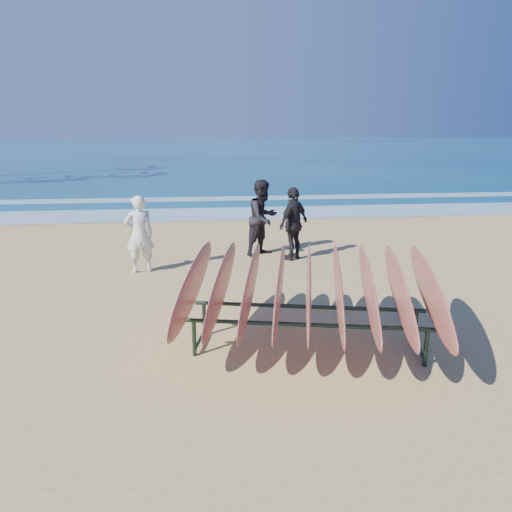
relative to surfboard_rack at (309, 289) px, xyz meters
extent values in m
plane|color=tan|center=(-0.54, 0.65, -0.87)|extent=(120.00, 120.00, 0.00)
plane|color=navy|center=(-0.54, 55.65, -0.86)|extent=(160.00, 160.00, 0.00)
plane|color=white|center=(-0.54, 10.65, -0.86)|extent=(160.00, 160.00, 0.00)
plane|color=white|center=(-0.54, 14.15, -0.86)|extent=(160.00, 160.00, 0.00)
cylinder|color=black|center=(-1.52, -0.01, -0.62)|extent=(0.06, 0.06, 0.50)
cylinder|color=black|center=(1.38, -0.63, -0.62)|extent=(0.06, 0.06, 0.50)
cylinder|color=black|center=(-1.38, 0.63, -0.62)|extent=(0.06, 0.06, 0.50)
cylinder|color=black|center=(1.52, 0.01, -0.62)|extent=(0.06, 0.06, 0.50)
cylinder|color=black|center=(-0.07, -0.32, -0.37)|extent=(3.14, 0.72, 0.06)
cylinder|color=black|center=(0.07, 0.32, -0.37)|extent=(3.14, 0.72, 0.06)
cylinder|color=black|center=(-1.45, 0.31, -0.79)|extent=(0.18, 0.64, 0.04)
cylinder|color=black|center=(1.45, -0.31, -0.79)|extent=(0.18, 0.64, 0.04)
ellipsoid|color=maroon|center=(-1.52, 0.32, 0.01)|extent=(0.64, 2.70, 0.99)
ellipsoid|color=maroon|center=(-1.14, 0.24, 0.01)|extent=(0.64, 2.70, 0.99)
ellipsoid|color=maroon|center=(-0.76, 0.16, 0.01)|extent=(0.64, 2.70, 0.99)
ellipsoid|color=maroon|center=(-0.38, 0.08, 0.01)|extent=(0.64, 2.70, 0.99)
ellipsoid|color=maroon|center=(0.00, 0.00, 0.01)|extent=(0.64, 2.70, 0.99)
ellipsoid|color=maroon|center=(0.38, -0.08, 0.01)|extent=(0.64, 2.70, 0.99)
ellipsoid|color=maroon|center=(0.76, -0.16, 0.01)|extent=(0.64, 2.70, 0.99)
ellipsoid|color=maroon|center=(1.14, -0.24, 0.01)|extent=(0.64, 2.70, 0.99)
ellipsoid|color=maroon|center=(1.52, -0.32, 0.01)|extent=(0.64, 2.70, 0.99)
imported|color=silver|center=(-2.64, 4.00, -0.07)|extent=(0.65, 0.50, 1.59)
imported|color=black|center=(0.03, 5.10, 0.01)|extent=(1.08, 1.05, 1.75)
imported|color=black|center=(0.66, 4.64, -0.05)|extent=(0.96, 0.95, 1.63)
camera|label=1|loc=(-1.37, -6.10, 2.11)|focal=35.00mm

